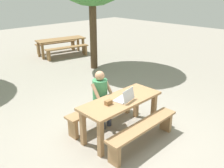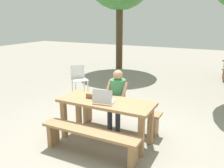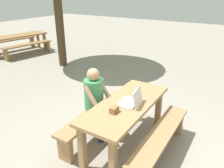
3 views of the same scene
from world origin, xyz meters
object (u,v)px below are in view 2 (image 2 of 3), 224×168
(person_seated, at_px, (117,95))
(picnic_table_front, at_px, (106,108))
(plastic_chair, at_px, (79,78))
(small_pouch, at_px, (90,96))
(laptop, at_px, (104,99))

(person_seated, bearing_deg, picnic_table_front, -86.45)
(person_seated, bearing_deg, plastic_chair, 140.40)
(small_pouch, xyz_separation_m, person_seated, (0.30, 0.53, -0.10))
(plastic_chair, bearing_deg, person_seated, -90.63)
(laptop, relative_size, person_seated, 0.33)
(picnic_table_front, bearing_deg, plastic_chair, 133.22)
(small_pouch, relative_size, person_seated, 0.11)
(picnic_table_front, bearing_deg, small_pouch, 178.52)
(laptop, relative_size, plastic_chair, 0.49)
(laptop, xyz_separation_m, plastic_chair, (-2.16, 2.38, -0.40))
(laptop, xyz_separation_m, small_pouch, (-0.34, 0.10, -0.02))
(picnic_table_front, distance_m, plastic_chair, 3.15)
(plastic_chair, bearing_deg, laptop, -98.83)
(picnic_table_front, relative_size, person_seated, 1.42)
(picnic_table_front, xyz_separation_m, laptop, (0.01, -0.09, 0.20))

